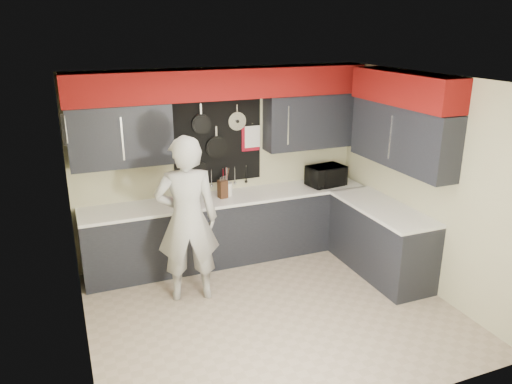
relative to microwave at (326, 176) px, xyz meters
name	(u,v)px	position (x,y,z in m)	size (l,w,h in m)	color
ground	(271,310)	(-1.45, -1.39, -1.06)	(4.00, 4.00, 0.00)	tan
back_wall_assembly	(224,114)	(-1.44, 0.21, 0.95)	(4.00, 0.36, 2.60)	beige
right_wall_assembly	(405,127)	(0.41, -1.13, 0.88)	(0.36, 3.50, 2.60)	beige
left_wall_assembly	(75,228)	(-3.44, -1.38, 0.27)	(0.05, 3.50, 2.60)	beige
base_cabinets	(271,231)	(-0.96, -0.26, -0.60)	(3.95, 2.20, 0.92)	black
microwave	(326,176)	(0.00, 0.00, 0.00)	(0.52, 0.35, 0.29)	black
knife_block	(223,189)	(-1.54, 0.04, -0.02)	(0.11, 0.11, 0.24)	#362011
utensil_crock	(227,189)	(-1.45, 0.11, -0.06)	(0.13, 0.13, 0.17)	white
coffee_maker	(186,190)	(-2.05, 0.02, 0.04)	(0.22, 0.26, 0.34)	black
person	(187,220)	(-2.22, -0.73, -0.07)	(0.72, 0.48, 1.98)	#B5B5B2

